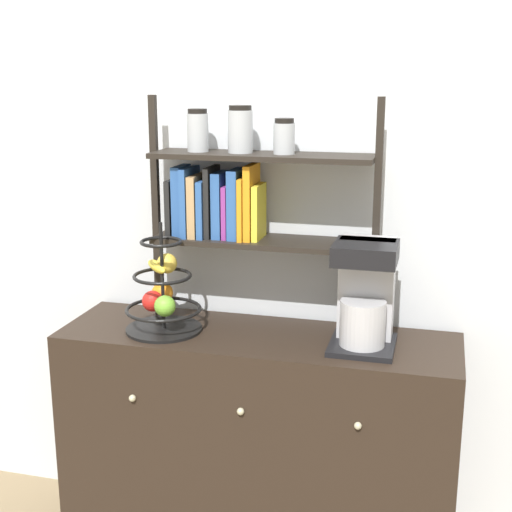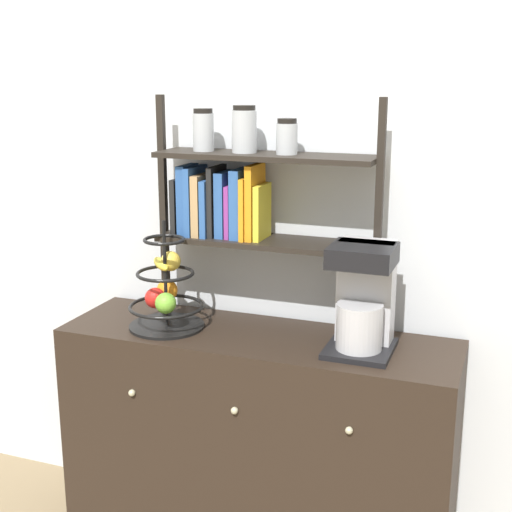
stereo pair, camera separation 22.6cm
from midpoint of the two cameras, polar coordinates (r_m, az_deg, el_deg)
The scene contains 5 objects.
wall_back at distance 2.55m, azimuth 4.58°, elevation 5.26°, with size 7.00×0.05×2.60m, color silver.
sideboard at distance 2.62m, azimuth 2.64°, elevation -14.99°, with size 1.36×0.42×0.84m.
coffee_maker at distance 2.31m, azimuth 11.37°, elevation -3.33°, with size 0.21×0.23×0.35m.
fruit_stand at distance 2.48m, azimuth -4.70°, elevation -2.97°, with size 0.26×0.26×0.38m.
shelf_hutch at distance 2.46m, azimuth 1.27°, elevation 5.01°, with size 0.80×0.20×0.79m.
Camera 2 is at (0.80, -1.94, 1.70)m, focal length 50.00 mm.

